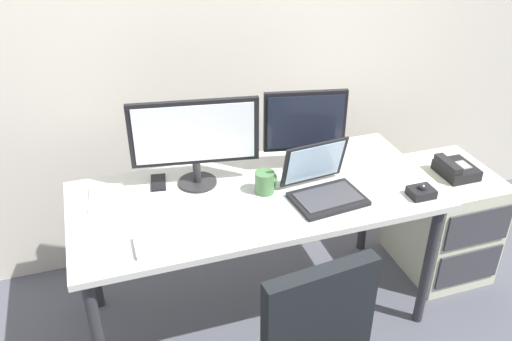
% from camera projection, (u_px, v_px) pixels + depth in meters
% --- Properties ---
extents(ground_plane, '(8.00, 8.00, 0.00)m').
position_uv_depth(ground_plane, '(256.00, 311.00, 2.82)').
color(ground_plane, '#4A4C56').
extents(back_wall, '(6.00, 0.10, 2.80)m').
position_uv_depth(back_wall, '(211.00, 7.00, 2.69)').
color(back_wall, beige).
rests_on(back_wall, ground).
extents(desk, '(1.66, 0.74, 0.73)m').
position_uv_depth(desk, '(256.00, 207.00, 2.48)').
color(desk, beige).
rests_on(desk, ground).
extents(file_cabinet, '(0.42, 0.53, 0.61)m').
position_uv_depth(file_cabinet, '(443.00, 220.00, 2.99)').
color(file_cabinet, beige).
rests_on(file_cabinet, ground).
extents(desk_phone, '(0.17, 0.20, 0.09)m').
position_uv_depth(desk_phone, '(455.00, 169.00, 2.80)').
color(desk_phone, black).
rests_on(desk_phone, file_cabinet).
extents(monitor_main, '(0.57, 0.18, 0.42)m').
position_uv_depth(monitor_main, '(195.00, 137.00, 2.39)').
color(monitor_main, '#262628').
rests_on(monitor_main, desk).
extents(monitor_side, '(0.38, 0.18, 0.41)m').
position_uv_depth(monitor_side, '(305.00, 128.00, 2.51)').
color(monitor_side, '#262628').
rests_on(monitor_side, desk).
extents(keyboard, '(0.41, 0.14, 0.03)m').
position_uv_depth(keyboard, '(187.00, 238.00, 2.14)').
color(keyboard, silver).
rests_on(keyboard, desk).
extents(laptop, '(0.34, 0.31, 0.23)m').
position_uv_depth(laptop, '(323.00, 185.00, 2.40)').
color(laptop, black).
rests_on(laptop, desk).
extents(trackball_mouse, '(0.11, 0.09, 0.07)m').
position_uv_depth(trackball_mouse, '(421.00, 192.00, 2.41)').
color(trackball_mouse, black).
rests_on(trackball_mouse, desk).
extents(coffee_mug, '(0.10, 0.09, 0.10)m').
position_uv_depth(coffee_mug, '(266.00, 183.00, 2.42)').
color(coffee_mug, '#497846').
rests_on(coffee_mug, desk).
extents(paper_notepad, '(0.16, 0.22, 0.01)m').
position_uv_depth(paper_notepad, '(106.00, 197.00, 2.40)').
color(paper_notepad, white).
rests_on(paper_notepad, desk).
extents(cell_phone, '(0.09, 0.15, 0.01)m').
position_uv_depth(cell_phone, '(158.00, 182.00, 2.51)').
color(cell_phone, black).
rests_on(cell_phone, desk).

